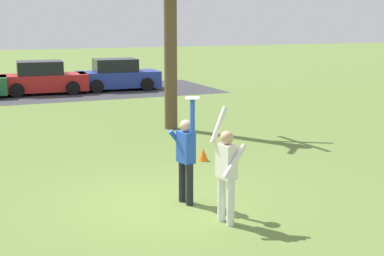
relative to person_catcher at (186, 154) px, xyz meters
The scene contains 9 objects.
ground_plane 1.06m from the person_catcher, 154.69° to the left, with size 120.00×120.00×0.00m, color olive.
person_catcher is the anchor object (origin of this frame).
person_defender 1.26m from the person_catcher, 78.82° to the right, with size 0.51×0.60×2.04m.
frisbee_disc 1.13m from the person_catcher, 78.82° to the right, with size 0.28×0.28×0.02m, color white.
parked_car_red 17.45m from the person_catcher, 90.96° to the left, with size 4.20×2.23×1.59m.
parked_car_blue 17.86m from the person_catcher, 78.83° to the left, with size 4.20×2.23×1.59m.
parking_strip 17.46m from the person_catcher, 90.42° to the left, with size 16.82×6.40×0.01m, color #38383D.
bare_tree_tall 7.73m from the person_catcher, 71.13° to the left, with size 1.63×1.67×6.60m.
field_cone_orange 3.35m from the person_catcher, 59.76° to the left, with size 0.26×0.26×0.32m, color orange.
Camera 1 is at (-3.43, -9.37, 3.48)m, focal length 50.21 mm.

